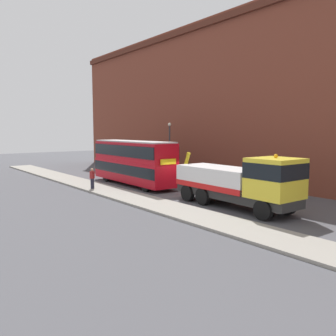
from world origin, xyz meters
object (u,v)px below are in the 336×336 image
Objects in this scene: pedestrian_onlooker at (92,179)px; recovery_tow_truck at (239,181)px; double_decker_bus at (133,161)px; street_lamp at (170,145)px.

recovery_tow_truck is at bearing -15.77° from pedestrian_onlooker.
recovery_tow_truck is at bearing 1.99° from double_decker_bus.
double_decker_bus is 4.51m from pedestrian_onlooker.
double_decker_bus is at bearing 60.54° from pedestrian_onlooker.
double_decker_bus is (-12.55, 0.02, 0.47)m from recovery_tow_truck.
recovery_tow_truck is 0.92× the size of double_decker_bus.
double_decker_bus is at bearing -70.68° from street_lamp.
street_lamp is (-2.11, 6.02, 1.24)m from double_decker_bus.
street_lamp is at bearing 111.39° from double_decker_bus.
recovery_tow_truck is 12.55m from double_decker_bus.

